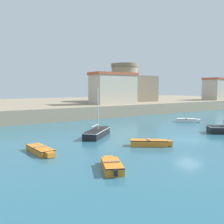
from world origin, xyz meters
TOP-DOWN VIEW (x-y plane):
  - ground_plane at (0.00, 0.00)m, footprint 200.00×200.00m
  - quay_seawall at (0.00, 39.88)m, footprint 120.00×40.00m
  - dinghy_orange_0 at (-5.12, 0.10)m, footprint 3.41×2.92m
  - sailboat_black_1 at (-6.66, 6.59)m, footprint 4.96×4.53m
  - dinghy_orange_3 at (-11.72, -3.63)m, footprint 2.18×3.23m
  - dinghy_orange_4 at (-14.00, 3.09)m, footprint 1.35×3.88m
  - dinghy_white_5 at (10.48, 9.03)m, footprint 3.15×3.20m
  - fortress at (16.00, 32.21)m, footprint 11.10×11.10m
  - harbor_shed_near_wharf at (8.00, 25.20)m, footprint 9.07×4.58m
  - harbor_shed_mid_row at (40.00, 24.14)m, footprint 7.00×4.79m

SIDE VIEW (x-z plane):
  - ground_plane at x=0.00m, z-range 0.00..0.00m
  - dinghy_orange_4 at x=-14.00m, z-range -0.01..0.52m
  - dinghy_orange_3 at x=-11.72m, z-range -0.01..0.58m
  - dinghy_white_5 at x=10.48m, z-range -0.01..0.59m
  - dinghy_orange_0 at x=-5.12m, z-range -0.01..0.62m
  - sailboat_black_1 at x=-6.66m, z-range -2.12..2.95m
  - quay_seawall at x=0.00m, z-range 0.00..2.05m
  - harbor_shed_mid_row at x=40.00m, z-range 2.07..7.72m
  - harbor_shed_near_wharf at x=8.00m, z-range 2.07..8.10m
  - fortress at x=16.00m, z-range 1.07..9.71m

